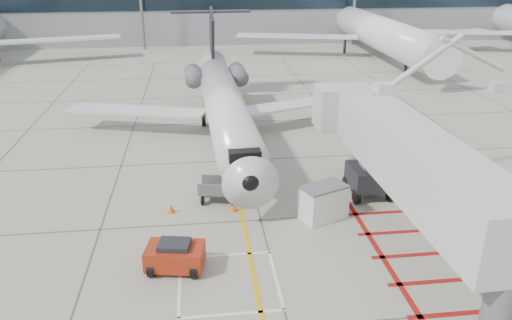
{
  "coord_description": "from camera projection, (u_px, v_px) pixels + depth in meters",
  "views": [
    {
      "loc": [
        -2.91,
        -18.15,
        12.65
      ],
      "look_at": [
        0.0,
        6.0,
        2.5
      ],
      "focal_mm": 35.0,
      "sensor_mm": 36.0,
      "label": 1
    }
  ],
  "objects": [
    {
      "name": "ground_plane",
      "position": [
        272.0,
        265.0,
        21.82
      ],
      "size": [
        260.0,
        260.0,
        0.0
      ],
      "primitive_type": "plane",
      "color": "#9B9786",
      "rests_on": "ground"
    },
    {
      "name": "regional_jet",
      "position": [
        228.0,
        93.0,
        33.22
      ],
      "size": [
        24.87,
        30.92,
        7.91
      ],
      "primitive_type": null,
      "rotation": [
        0.0,
        0.0,
        0.03
      ],
      "color": "silver",
      "rests_on": "ground_plane"
    },
    {
      "name": "jet_bridge",
      "position": [
        421.0,
        179.0,
        21.47
      ],
      "size": [
        9.11,
        18.43,
        7.28
      ],
      "primitive_type": null,
      "rotation": [
        0.0,
        0.0,
        0.03
      ],
      "color": "beige",
      "rests_on": "ground_plane"
    },
    {
      "name": "pushback_tug",
      "position": [
        175.0,
        255.0,
        21.29
      ],
      "size": [
        2.65,
        1.92,
        1.41
      ],
      "primitive_type": null,
      "rotation": [
        0.0,
        0.0,
        -0.18
      ],
      "color": "#A3270F",
      "rests_on": "ground_plane"
    },
    {
      "name": "baggage_cart",
      "position": [
        219.0,
        190.0,
        27.19
      ],
      "size": [
        2.34,
        1.74,
        1.34
      ],
      "primitive_type": null,
      "rotation": [
        0.0,
        0.0,
        -0.21
      ],
      "color": "#515256",
      "rests_on": "ground_plane"
    },
    {
      "name": "ground_power_unit",
      "position": [
        323.0,
        202.0,
        25.35
      ],
      "size": [
        2.63,
        2.13,
        1.81
      ],
      "primitive_type": null,
      "rotation": [
        0.0,
        0.0,
        0.41
      ],
      "color": "silver",
      "rests_on": "ground_plane"
    },
    {
      "name": "cone_nose",
      "position": [
        171.0,
        208.0,
        26.14
      ],
      "size": [
        0.35,
        0.35,
        0.49
      ],
      "primitive_type": "cone",
      "color": "#DE560B",
      "rests_on": "ground_plane"
    },
    {
      "name": "cone_side",
      "position": [
        234.0,
        207.0,
        26.28
      ],
      "size": [
        0.35,
        0.35,
        0.48
      ],
      "primitive_type": "cone",
      "color": "#FC590D",
      "rests_on": "ground_plane"
    },
    {
      "name": "bg_aircraft_c",
      "position": [
        374.0,
        9.0,
        63.92
      ],
      "size": [
        35.31,
        39.24,
        11.77
      ],
      "primitive_type": null,
      "color": "silver",
      "rests_on": "ground_plane"
    }
  ]
}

